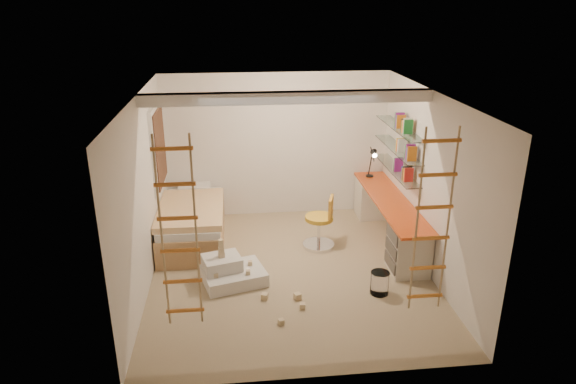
{
  "coord_description": "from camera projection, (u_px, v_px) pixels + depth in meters",
  "views": [
    {
      "loc": [
        -0.75,
        -6.6,
        3.8
      ],
      "look_at": [
        0.0,
        0.3,
        1.15
      ],
      "focal_mm": 32.0,
      "sensor_mm": 36.0,
      "label": 1
    }
  ],
  "objects": [
    {
      "name": "toy_blocks",
      "position": [
        251.0,
        276.0,
        6.97
      ],
      "size": [
        1.19,
        1.27,
        0.64
      ],
      "color": "#CCB284",
      "rests_on": "floor"
    },
    {
      "name": "rope_ladder_left",
      "position": [
        179.0,
        235.0,
        5.26
      ],
      "size": [
        0.41,
        0.04,
        2.13
      ],
      "primitive_type": null,
      "color": "#BC6B20",
      "rests_on": "ceiling"
    },
    {
      "name": "window_frame",
      "position": [
        158.0,
        147.0,
        8.21
      ],
      "size": [
        0.06,
        1.15,
        1.35
      ],
      "primitive_type": "cube",
      "color": "white",
      "rests_on": "wall_left"
    },
    {
      "name": "desk",
      "position": [
        388.0,
        218.0,
        8.39
      ],
      "size": [
        0.56,
        2.8,
        0.75
      ],
      "color": "#DB4D19",
      "rests_on": "floor"
    },
    {
      "name": "waste_bin",
      "position": [
        380.0,
        283.0,
        6.97
      ],
      "size": [
        0.26,
        0.26,
        0.32
      ],
      "primitive_type": "cylinder",
      "color": "white",
      "rests_on": "floor"
    },
    {
      "name": "swivel_chair",
      "position": [
        320.0,
        229.0,
        8.22
      ],
      "size": [
        0.64,
        0.64,
        0.87
      ],
      "color": "gold",
      "rests_on": "floor"
    },
    {
      "name": "play_platform",
      "position": [
        230.0,
        272.0,
        7.27
      ],
      "size": [
        0.99,
        0.85,
        0.37
      ],
      "color": "silver",
      "rests_on": "floor"
    },
    {
      "name": "floor",
      "position": [
        290.0,
        272.0,
        7.56
      ],
      "size": [
        4.5,
        4.5,
        0.0
      ],
      "primitive_type": "plane",
      "color": "#998663",
      "rests_on": "ground"
    },
    {
      "name": "shelves",
      "position": [
        398.0,
        149.0,
        8.27
      ],
      "size": [
        0.25,
        1.8,
        0.71
      ],
      "color": "white",
      "rests_on": "wall_right"
    },
    {
      "name": "ceiling_beam",
      "position": [
        288.0,
        98.0,
        6.94
      ],
      "size": [
        4.0,
        0.18,
        0.16
      ],
      "primitive_type": "cube",
      "color": "white",
      "rests_on": "ceiling"
    },
    {
      "name": "books",
      "position": [
        398.0,
        141.0,
        8.22
      ],
      "size": [
        0.14,
        0.64,
        0.92
      ],
      "color": "red",
      "rests_on": "shelves"
    },
    {
      "name": "bed",
      "position": [
        193.0,
        222.0,
        8.44
      ],
      "size": [
        1.02,
        2.0,
        0.69
      ],
      "color": "#AD7F51",
      "rests_on": "floor"
    },
    {
      "name": "task_lamp",
      "position": [
        373.0,
        158.0,
        9.02
      ],
      "size": [
        0.14,
        0.36,
        0.57
      ],
      "color": "black",
      "rests_on": "desk"
    },
    {
      "name": "window_blind",
      "position": [
        160.0,
        147.0,
        8.21
      ],
      "size": [
        0.02,
        1.0,
        1.2
      ],
      "primitive_type": "cube",
      "color": "#4C2D1E",
      "rests_on": "window_frame"
    },
    {
      "name": "rope_ladder_right",
      "position": [
        433.0,
        223.0,
        5.53
      ],
      "size": [
        0.41,
        0.04,
        2.13
      ],
      "primitive_type": null,
      "color": "orange",
      "rests_on": "ceiling"
    }
  ]
}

